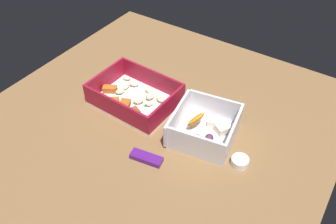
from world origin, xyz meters
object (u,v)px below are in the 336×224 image
object	(u,v)px
paper_cup_liner	(240,162)
candy_bar	(146,158)
pasta_container	(134,97)
fruit_bowl	(205,129)

from	to	relation	value
paper_cup_liner	candy_bar	bearing A→B (deg)	29.83
pasta_container	fruit_bowl	size ratio (longest dim) A/B	1.29
pasta_container	paper_cup_liner	xyz separation A→B (cm)	(-30.41, 3.61, -0.90)
candy_bar	fruit_bowl	bearing A→B (deg)	-118.29
fruit_bowl	paper_cup_liner	distance (cm)	10.69
pasta_container	paper_cup_liner	world-z (taller)	pasta_container
candy_bar	pasta_container	bearing A→B (deg)	-45.03
pasta_container	fruit_bowl	xyz separation A→B (cm)	(-20.23, 0.63, 0.42)
pasta_container	candy_bar	distance (cm)	18.95
fruit_bowl	paper_cup_liner	xyz separation A→B (cm)	(-10.18, 2.97, -1.32)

